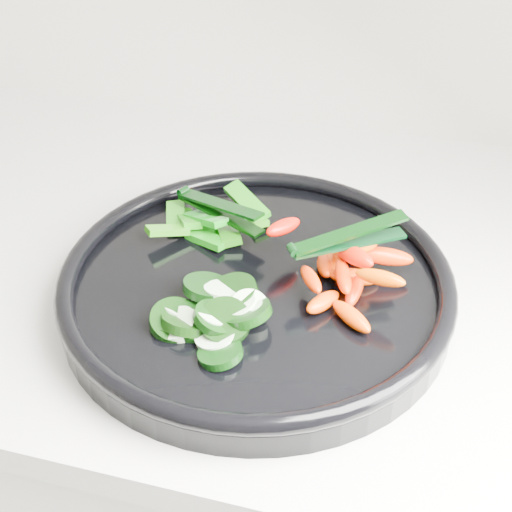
# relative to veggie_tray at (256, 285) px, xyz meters

# --- Properties ---
(veggie_tray) EXTENTS (0.45, 0.45, 0.04)m
(veggie_tray) POSITION_rel_veggie_tray_xyz_m (0.00, 0.00, 0.00)
(veggie_tray) COLOR black
(veggie_tray) RESTS_ON counter
(cucumber_pile) EXTENTS (0.12, 0.12, 0.04)m
(cucumber_pile) POSITION_rel_veggie_tray_xyz_m (-0.03, -0.07, 0.01)
(cucumber_pile) COLOR black
(cucumber_pile) RESTS_ON veggie_tray
(carrot_pile) EXTENTS (0.15, 0.16, 0.05)m
(carrot_pile) POSITION_rel_veggie_tray_xyz_m (0.08, 0.03, 0.02)
(carrot_pile) COLOR #E73F00
(carrot_pile) RESTS_ON veggie_tray
(pepper_pile) EXTENTS (0.12, 0.12, 0.04)m
(pepper_pile) POSITION_rel_veggie_tray_xyz_m (-0.07, 0.08, 0.01)
(pepper_pile) COLOR #216709
(pepper_pile) RESTS_ON veggie_tray
(tong_carrot) EXTENTS (0.10, 0.07, 0.02)m
(tong_carrot) POSITION_rel_veggie_tray_xyz_m (0.08, 0.02, 0.05)
(tong_carrot) COLOR black
(tong_carrot) RESTS_ON carrot_pile
(tong_pepper) EXTENTS (0.11, 0.06, 0.02)m
(tong_pepper) POSITION_rel_veggie_tray_xyz_m (-0.06, 0.08, 0.03)
(tong_pepper) COLOR black
(tong_pepper) RESTS_ON pepper_pile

